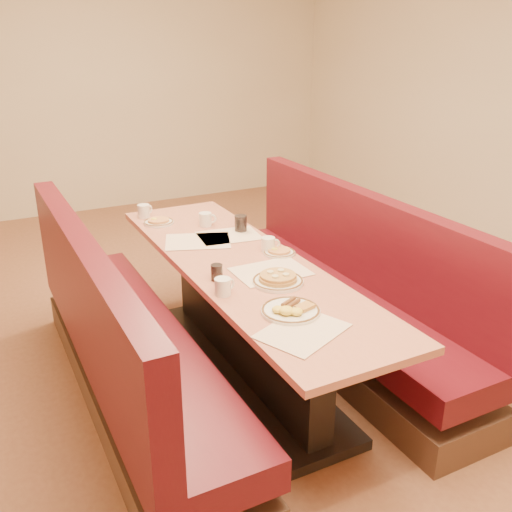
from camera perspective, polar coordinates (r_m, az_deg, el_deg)
name	(u,v)px	position (r m, az deg, el deg)	size (l,w,h in m)	color
ground	(244,373)	(3.66, -1.26, -11.58)	(8.00, 8.00, 0.00)	#9E6647
room_envelope	(240,46)	(3.06, -1.57, 20.30)	(6.04, 8.04, 2.82)	beige
diner_table	(243,320)	(3.47, -1.31, -6.40)	(0.70, 2.50, 0.75)	black
booth_left	(124,351)	(3.26, -13.09, -9.21)	(0.55, 2.50, 1.05)	#4C3326
booth_right	(343,298)	(3.81, 8.65, -4.13)	(0.55, 2.50, 1.05)	#4C3326
placemat_near_left	(303,331)	(2.57, 4.68, -7.46)	(0.39, 0.29, 0.00)	beige
placemat_near_right	(271,271)	(3.17, 1.48, -1.55)	(0.40, 0.30, 0.00)	beige
placemat_far_left	(198,241)	(3.65, -5.84, 1.50)	(0.41, 0.30, 0.00)	beige
placemat_far_right	(229,236)	(3.73, -2.73, 2.05)	(0.39, 0.29, 0.00)	beige
pancake_plate	(278,279)	(3.03, 2.20, -2.36)	(0.27, 0.27, 0.06)	white
eggs_plate	(291,310)	(2.72, 3.48, -5.43)	(0.28, 0.28, 0.06)	white
extra_plate_mid	(279,252)	(3.43, 2.32, 0.41)	(0.19, 0.19, 0.04)	white
extra_plate_far	(158,222)	(4.03, -9.73, 3.41)	(0.21, 0.21, 0.04)	white
coffee_mug_a	(269,244)	(3.45, 1.28, 1.18)	(0.12, 0.08, 0.09)	white
coffee_mug_b	(223,286)	(2.89, -3.29, -3.04)	(0.12, 0.08, 0.09)	white
coffee_mug_c	(206,219)	(3.93, -5.04, 3.69)	(0.12, 0.09, 0.09)	white
coffee_mug_d	(144,211)	(4.18, -11.12, 4.47)	(0.12, 0.09, 0.09)	white
soda_tumbler_near	(217,272)	(3.06, -3.95, -1.65)	(0.06, 0.06, 0.09)	black
soda_tumbler_mid	(241,224)	(3.80, -1.53, 3.25)	(0.08, 0.08, 0.11)	black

